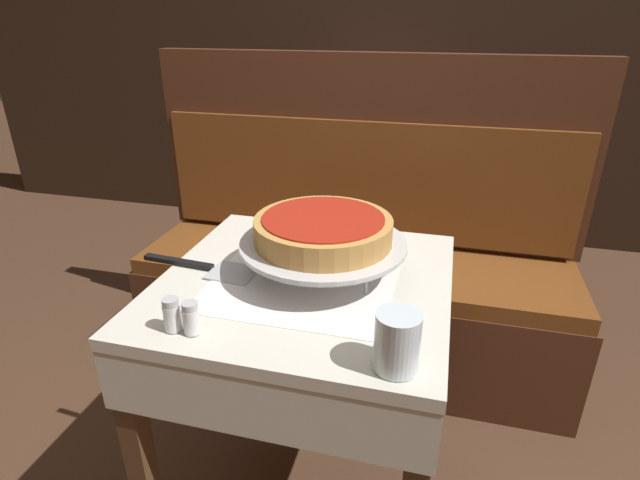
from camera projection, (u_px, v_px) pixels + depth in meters
dining_table_front at (305, 317)px, 1.25m from camera, size 0.69×0.69×0.74m
dining_table_rear at (364, 149)px, 2.78m from camera, size 0.66×0.66×0.75m
booth_bench at (354, 281)px, 2.00m from camera, size 1.67×0.48×1.20m
back_wall_panel at (407, 37)px, 2.89m from camera, size 6.00×0.04×2.40m
pizza_pan_stand at (323, 245)px, 1.19m from camera, size 0.40×0.40×0.09m
deep_dish_pizza at (323, 229)px, 1.17m from camera, size 0.33×0.33×0.06m
pizza_server at (205, 267)px, 1.24m from camera, size 0.31×0.11×0.01m
water_glass_near at (397, 341)px, 0.88m from camera, size 0.08×0.08×0.11m
salt_shaker at (172, 314)px, 0.99m from camera, size 0.03×0.03×0.07m
pepper_shaker at (191, 318)px, 0.98m from camera, size 0.03×0.03×0.07m
napkin_holder at (349, 217)px, 1.44m from camera, size 0.10×0.05×0.09m
condiment_caddy at (365, 122)px, 2.71m from camera, size 0.12×0.12×0.14m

